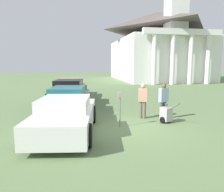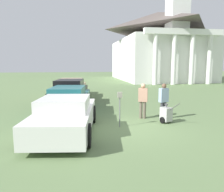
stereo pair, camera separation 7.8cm
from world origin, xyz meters
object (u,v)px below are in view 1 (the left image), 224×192
object	(u,v)px
parked_car_black	(70,92)
person_supervisor	(163,99)
parked_car_white	(66,116)
person_worker	(143,99)
church	(157,44)
parking_meter	(120,103)
parked_car_tan	(70,88)
equipment_cart	(166,114)
parked_car_teal	(68,100)

from	to	relation	value
parked_car_black	person_supervisor	distance (m)	6.60
person_supervisor	parked_car_white	bearing A→B (deg)	1.32
person_worker	church	size ratio (longest dim) A/B	0.07
parked_car_black	person_supervisor	size ratio (longest dim) A/B	3.11
church	person_worker	bearing A→B (deg)	-112.30
parking_meter	church	xyz separation A→B (m)	(11.33, 25.55, 4.72)
parked_car_tan	equipment_cart	world-z (taller)	parked_car_tan
parked_car_black	equipment_cart	size ratio (longest dim) A/B	5.23
parking_meter	person_worker	world-z (taller)	person_worker
person_supervisor	church	bearing A→B (deg)	-126.46
parking_meter	person_supervisor	xyz separation A→B (m)	(2.26, 0.93, -0.05)
parked_car_black	equipment_cart	xyz separation A→B (m)	(4.27, -5.55, -0.33)
parked_car_teal	person_worker	size ratio (longest dim) A/B	3.26
parked_car_white	parked_car_teal	distance (m)	3.52
church	parking_meter	bearing A→B (deg)	-113.92
person_supervisor	parked_car_tan	bearing A→B (deg)	-76.98
parked_car_teal	person_worker	bearing A→B (deg)	-19.90
parked_car_white	parking_meter	xyz separation A→B (m)	(2.14, 0.46, 0.34)
parked_car_tan	church	distance (m)	22.10
parking_meter	equipment_cart	distance (m)	2.24
person_worker	parked_car_tan	bearing A→B (deg)	-43.38
church	parked_car_teal	bearing A→B (deg)	-120.92
parked_car_tan	church	xyz separation A→B (m)	(13.47, 16.77, 5.04)
person_worker	person_supervisor	xyz separation A→B (m)	(0.90, -0.30, 0.01)
parked_car_white	parked_car_tan	size ratio (longest dim) A/B	0.99
parking_meter	equipment_cart	world-z (taller)	parking_meter
parked_car_white	parked_car_teal	size ratio (longest dim) A/B	0.91
parked_car_black	person_supervisor	xyz separation A→B (m)	(4.40, -4.92, 0.24)
parking_meter	equipment_cart	xyz separation A→B (m)	(2.13, 0.30, -0.61)
parked_car_black	parked_car_tan	xyz separation A→B (m)	(0.00, 2.93, -0.04)
parked_car_teal	church	bearing A→B (deg)	66.81
parked_car_black	person_worker	size ratio (longest dim) A/B	3.13
parked_car_white	parked_car_tan	bearing A→B (deg)	97.73
parked_car_black	equipment_cart	world-z (taller)	parked_car_black
person_worker	person_supervisor	size ratio (longest dim) A/B	0.99
person_supervisor	church	size ratio (longest dim) A/B	0.07
parked_car_tan	equipment_cart	distance (m)	9.50
person_supervisor	person_worker	bearing A→B (deg)	-34.66
parked_car_white	parked_car_black	world-z (taller)	parked_car_black
equipment_cart	person_supervisor	bearing A→B (deg)	58.10
person_supervisor	church	world-z (taller)	church
parked_car_black	church	xyz separation A→B (m)	(13.47, 19.71, 5.00)
parked_car_teal	parked_car_black	world-z (taller)	parked_car_black
parked_car_white	person_supervisor	world-z (taller)	person_supervisor
parked_car_teal	equipment_cart	distance (m)	5.09
parked_car_tan	parking_meter	distance (m)	9.04
church	parked_car_black	bearing A→B (deg)	-124.36
person_worker	parked_car_black	bearing A→B (deg)	-31.08
parked_car_white	church	xyz separation A→B (m)	(13.47, 26.01, 5.06)
parking_meter	person_supervisor	world-z (taller)	person_supervisor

